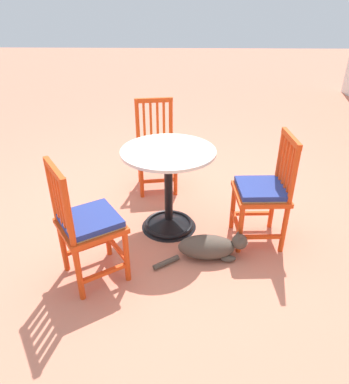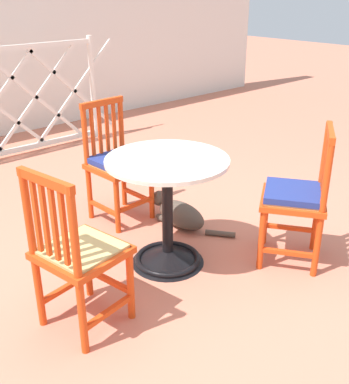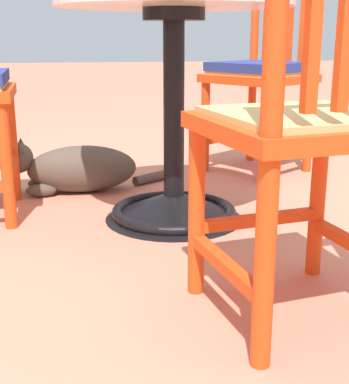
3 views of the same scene
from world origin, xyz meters
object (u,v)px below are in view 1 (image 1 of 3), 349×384
at_px(tabby_cat, 211,247).
at_px(orange_chair_by_planter, 156,149).
at_px(orange_chair_facing_out, 263,192).
at_px(cafe_table, 169,199).
at_px(orange_chair_at_corner, 87,225).

bearing_deg(tabby_cat, orange_chair_by_planter, -156.45).
relative_size(orange_chair_by_planter, tabby_cat, 1.26).
relative_size(orange_chair_facing_out, tabby_cat, 1.26).
relative_size(cafe_table, orange_chair_at_corner, 0.83).
bearing_deg(tabby_cat, cafe_table, -139.70).
bearing_deg(cafe_table, orange_chair_by_planter, -168.14).
height_order(orange_chair_at_corner, tabby_cat, orange_chair_at_corner).
bearing_deg(tabby_cat, orange_chair_at_corner, -75.00).
bearing_deg(orange_chair_at_corner, tabby_cat, 105.00).
distance_m(orange_chair_at_corner, tabby_cat, 0.96).
xyz_separation_m(cafe_table, orange_chair_facing_out, (0.16, 0.75, 0.16)).
xyz_separation_m(cafe_table, orange_chair_at_corner, (0.64, -0.52, 0.16)).
xyz_separation_m(cafe_table, orange_chair_by_planter, (-0.75, -0.16, 0.15)).
distance_m(orange_chair_by_planter, tabby_cat, 1.30).
distance_m(cafe_table, tabby_cat, 0.57).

